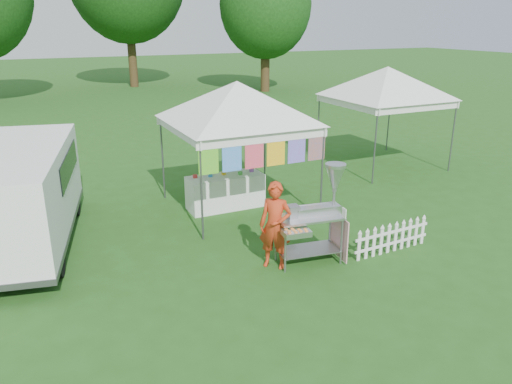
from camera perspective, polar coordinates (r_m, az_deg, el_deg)
ground at (r=9.26m, az=6.85°, el=-8.62°), size 120.00×120.00×0.00m
canopy_main at (r=11.37m, az=-2.18°, el=12.50°), size 4.24×4.24×3.45m
canopy_right at (r=15.58m, az=14.86°, el=13.67°), size 4.24×4.24×3.45m
tree_right at (r=32.32m, az=1.09°, el=20.58°), size 5.60×5.60×8.42m
donut_cart at (r=9.09m, az=7.31°, el=-1.65°), size 1.42×0.88×1.85m
vendor at (r=8.93m, az=2.21°, el=-3.84°), size 0.69×0.68×1.61m
cargo_van at (r=10.83m, az=-25.58°, el=-0.14°), size 2.86×5.05×1.98m
picket_fence at (r=10.03m, az=15.28°, el=-5.12°), size 1.80×0.11×0.56m
display_table at (r=11.93m, az=-3.51°, el=0.04°), size 1.80×0.70×0.80m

